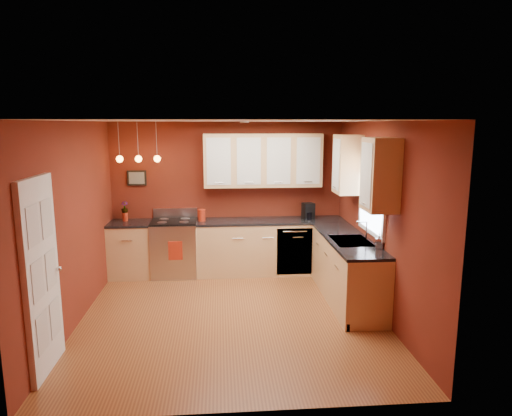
{
  "coord_description": "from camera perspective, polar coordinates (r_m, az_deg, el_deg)",
  "views": [
    {
      "loc": [
        -0.14,
        -5.81,
        2.57
      ],
      "look_at": [
        0.41,
        1.0,
        1.3
      ],
      "focal_mm": 32.0,
      "sensor_mm": 36.0,
      "label": 1
    }
  ],
  "objects": [
    {
      "name": "red_vase",
      "position": [
        8.03,
        -16.05,
        -1.06
      ],
      "size": [
        0.09,
        0.09,
        0.14
      ],
      "primitive_type": "cylinder",
      "color": "#A32511",
      "rests_on": "counter_back_left"
    },
    {
      "name": "sink",
      "position": [
        6.59,
        11.8,
        -4.22
      ],
      "size": [
        0.5,
        0.7,
        0.33
      ],
      "color": "#939498",
      "rests_on": "counter_right"
    },
    {
      "name": "floor",
      "position": [
        6.36,
        -3.04,
        -13.32
      ],
      "size": [
        4.2,
        4.2,
        0.0
      ],
      "primitive_type": "plane",
      "color": "#98592C",
      "rests_on": "ground"
    },
    {
      "name": "base_cabinets_back_left",
      "position": [
        8.05,
        -15.32,
        -5.12
      ],
      "size": [
        0.7,
        0.6,
        0.9
      ],
      "primitive_type": "cube",
      "color": "tan",
      "rests_on": "floor"
    },
    {
      "name": "coffee_maker",
      "position": [
        7.92,
        6.55,
        -0.46
      ],
      "size": [
        0.23,
        0.22,
        0.28
      ],
      "rotation": [
        0.0,
        0.0,
        0.26
      ],
      "color": "black",
      "rests_on": "counter_back_right"
    },
    {
      "name": "door_left_wall",
      "position": [
        5.2,
        -25.22,
        -7.78
      ],
      "size": [
        0.12,
        0.82,
        2.05
      ],
      "color": "white",
      "rests_on": "floor"
    },
    {
      "name": "wall_front",
      "position": [
        3.93,
        -2.37,
        -8.33
      ],
      "size": [
        4.0,
        0.02,
        2.6
      ],
      "primitive_type": "cube",
      "color": "maroon",
      "rests_on": "floor"
    },
    {
      "name": "upper_cabinets_right",
      "position": [
        6.47,
        13.13,
        4.77
      ],
      "size": [
        0.35,
        1.95,
        0.9
      ],
      "primitive_type": "cube",
      "color": "tan",
      "rests_on": "wall_right"
    },
    {
      "name": "red_canister",
      "position": [
        7.76,
        -6.81,
        -0.9
      ],
      "size": [
        0.13,
        0.13,
        0.2
      ],
      "color": "#A32511",
      "rests_on": "counter_back_right"
    },
    {
      "name": "dishwasher_front",
      "position": [
        7.72,
        4.83,
        -5.43
      ],
      "size": [
        0.6,
        0.02,
        0.8
      ],
      "primitive_type": "cube",
      "color": "#B9B8BD",
      "rests_on": "base_cabinets_back_right"
    },
    {
      "name": "counter_back_right",
      "position": [
        7.84,
        1.87,
        -1.62
      ],
      "size": [
        2.54,
        0.62,
        0.04
      ],
      "primitive_type": "cube",
      "color": "black",
      "rests_on": "base_cabinets_back_right"
    },
    {
      "name": "gas_range",
      "position": [
        7.93,
        -10.12,
        -4.89
      ],
      "size": [
        0.76,
        0.64,
        1.11
      ],
      "color": "#B9B8BD",
      "rests_on": "floor"
    },
    {
      "name": "flowers",
      "position": [
        8.0,
        -16.11,
        0.04
      ],
      "size": [
        0.13,
        0.13,
        0.21
      ],
      "primitive_type": "imported",
      "rotation": [
        0.0,
        0.0,
        0.08
      ],
      "color": "#A32511",
      "rests_on": "red_vase"
    },
    {
      "name": "soap_pump",
      "position": [
        6.23,
        15.14,
        -3.97
      ],
      "size": [
        0.12,
        0.12,
        0.21
      ],
      "primitive_type": "imported",
      "rotation": [
        0.0,
        0.0,
        -0.31
      ],
      "color": "silver",
      "rests_on": "counter_right"
    },
    {
      "name": "dish_towel",
      "position": [
        7.6,
        -10.05,
        -5.27
      ],
      "size": [
        0.23,
        0.02,
        0.31
      ],
      "primitive_type": "cube",
      "color": "#A32511",
      "rests_on": "gas_range"
    },
    {
      "name": "ceiling",
      "position": [
        5.81,
        -3.29,
        10.82
      ],
      "size": [
        4.0,
        4.2,
        0.02
      ],
      "primitive_type": "cube",
      "color": "white",
      "rests_on": "wall_back"
    },
    {
      "name": "wall_picture",
      "position": [
        8.07,
        -14.67,
        3.65
      ],
      "size": [
        0.32,
        0.03,
        0.26
      ],
      "primitive_type": "cube",
      "color": "black",
      "rests_on": "wall_back"
    },
    {
      "name": "wall_right",
      "position": [
        6.32,
        15.28,
        -1.42
      ],
      "size": [
        0.02,
        4.2,
        2.6
      ],
      "primitive_type": "cube",
      "color": "maroon",
      "rests_on": "floor"
    },
    {
      "name": "pendant_lights",
      "position": [
        7.7,
        -14.48,
        6.03
      ],
      "size": [
        0.71,
        0.11,
        0.66
      ],
      "color": "#939498",
      "rests_on": "ceiling"
    },
    {
      "name": "window",
      "position": [
        6.53,
        14.35,
        2.45
      ],
      "size": [
        0.06,
        1.02,
        1.22
      ],
      "color": "white",
      "rests_on": "wall_right"
    },
    {
      "name": "base_cabinets_back_right",
      "position": [
        7.95,
        1.85,
        -4.93
      ],
      "size": [
        2.54,
        0.6,
        0.9
      ],
      "primitive_type": "cube",
      "color": "tan",
      "rests_on": "floor"
    },
    {
      "name": "counter_back_left",
      "position": [
        7.93,
        -15.48,
        -1.85
      ],
      "size": [
        0.7,
        0.62,
        0.04
      ],
      "primitive_type": "cube",
      "color": "black",
      "rests_on": "base_cabinets_back_left"
    },
    {
      "name": "base_cabinets_right",
      "position": [
        6.86,
        11.28,
        -7.66
      ],
      "size": [
        0.6,
        2.1,
        0.9
      ],
      "primitive_type": "cube",
      "color": "tan",
      "rests_on": "floor"
    },
    {
      "name": "wall_left",
      "position": [
        6.23,
        -21.88,
        -1.98
      ],
      "size": [
        0.02,
        4.2,
        2.6
      ],
      "primitive_type": "cube",
      "color": "maroon",
      "rests_on": "floor"
    },
    {
      "name": "wall_back",
      "position": [
        8.01,
        -3.55,
        1.4
      ],
      "size": [
        4.0,
        0.02,
        2.6
      ],
      "primitive_type": "cube",
      "color": "maroon",
      "rests_on": "floor"
    },
    {
      "name": "counter_right",
      "position": [
        6.73,
        11.43,
        -3.86
      ],
      "size": [
        0.62,
        2.1,
        0.04
      ],
      "primitive_type": "cube",
      "color": "black",
      "rests_on": "base_cabinets_right"
    },
    {
      "name": "upper_cabinets_back",
      "position": [
        7.8,
        0.86,
        5.98
      ],
      "size": [
        2.0,
        0.35,
        0.9
      ],
      "primitive_type": "cube",
      "color": "tan",
      "rests_on": "wall_back"
    }
  ]
}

